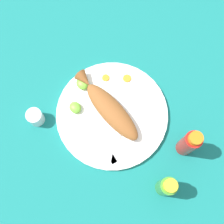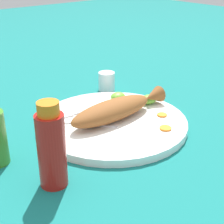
{
  "view_description": "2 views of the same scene",
  "coord_description": "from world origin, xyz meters",
  "px_view_note": "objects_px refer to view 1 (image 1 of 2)",
  "views": [
    {
      "loc": [
        0.21,
        -0.17,
        0.98
      ],
      "look_at": [
        0.0,
        0.0,
        0.04
      ],
      "focal_mm": 50.0,
      "sensor_mm": 36.0,
      "label": 1
    },
    {
      "loc": [
        0.48,
        0.57,
        0.38
      ],
      "look_at": [
        0.0,
        0.0,
        0.04
      ],
      "focal_mm": 55.0,
      "sensor_mm": 36.0,
      "label": 2
    }
  ],
  "objects_px": {
    "hot_sauce_bottle_green": "(167,187)",
    "main_plate": "(112,114)",
    "fork_near": "(118,142)",
    "salt_cup": "(36,117)",
    "fried_fish": "(109,108)",
    "fork_far": "(102,141)",
    "hot_sauce_bottle_red": "(189,143)"
  },
  "relations": [
    {
      "from": "hot_sauce_bottle_green",
      "to": "main_plate",
      "type": "bearing_deg",
      "value": 174.59
    },
    {
      "from": "fork_near",
      "to": "salt_cup",
      "type": "height_order",
      "value": "salt_cup"
    },
    {
      "from": "fried_fish",
      "to": "hot_sauce_bottle_green",
      "type": "height_order",
      "value": "hot_sauce_bottle_green"
    },
    {
      "from": "main_plate",
      "to": "salt_cup",
      "type": "height_order",
      "value": "salt_cup"
    },
    {
      "from": "fried_fish",
      "to": "fork_far",
      "type": "distance_m",
      "value": 0.11
    },
    {
      "from": "main_plate",
      "to": "salt_cup",
      "type": "xyz_separation_m",
      "value": [
        -0.14,
        -0.2,
        0.02
      ]
    },
    {
      "from": "main_plate",
      "to": "hot_sauce_bottle_green",
      "type": "xyz_separation_m",
      "value": [
        0.28,
        -0.03,
        0.05
      ]
    },
    {
      "from": "fork_near",
      "to": "fork_far",
      "type": "bearing_deg",
      "value": -79.73
    },
    {
      "from": "main_plate",
      "to": "fried_fish",
      "type": "relative_size",
      "value": 1.28
    },
    {
      "from": "salt_cup",
      "to": "hot_sauce_bottle_red",
      "type": "bearing_deg",
      "value": 39.27
    },
    {
      "from": "hot_sauce_bottle_green",
      "to": "fried_fish",
      "type": "bearing_deg",
      "value": 174.91
    },
    {
      "from": "hot_sauce_bottle_red",
      "to": "hot_sauce_bottle_green",
      "type": "relative_size",
      "value": 1.18
    },
    {
      "from": "fried_fish",
      "to": "hot_sauce_bottle_green",
      "type": "distance_m",
      "value": 0.29
    },
    {
      "from": "fried_fish",
      "to": "hot_sauce_bottle_red",
      "type": "height_order",
      "value": "hot_sauce_bottle_red"
    },
    {
      "from": "fried_fish",
      "to": "salt_cup",
      "type": "xyz_separation_m",
      "value": [
        -0.13,
        -0.2,
        -0.02
      ]
    },
    {
      "from": "salt_cup",
      "to": "fried_fish",
      "type": "bearing_deg",
      "value": 56.72
    },
    {
      "from": "main_plate",
      "to": "fork_far",
      "type": "relative_size",
      "value": 1.95
    },
    {
      "from": "fork_near",
      "to": "hot_sauce_bottle_red",
      "type": "xyz_separation_m",
      "value": [
        0.14,
        0.15,
        0.06
      ]
    },
    {
      "from": "fork_near",
      "to": "fork_far",
      "type": "height_order",
      "value": "same"
    },
    {
      "from": "fried_fish",
      "to": "fork_near",
      "type": "distance_m",
      "value": 0.11
    },
    {
      "from": "fork_far",
      "to": "salt_cup",
      "type": "xyz_separation_m",
      "value": [
        -0.19,
        -0.11,
        0.0
      ]
    },
    {
      "from": "hot_sauce_bottle_red",
      "to": "hot_sauce_bottle_green",
      "type": "xyz_separation_m",
      "value": [
        0.05,
        -0.13,
        -0.01
      ]
    },
    {
      "from": "hot_sauce_bottle_red",
      "to": "salt_cup",
      "type": "relative_size",
      "value": 2.88
    },
    {
      "from": "main_plate",
      "to": "fried_fish",
      "type": "bearing_deg",
      "value": -179.22
    },
    {
      "from": "fried_fish",
      "to": "fork_far",
      "type": "xyz_separation_m",
      "value": [
        0.06,
        -0.08,
        -0.02
      ]
    },
    {
      "from": "fried_fish",
      "to": "hot_sauce_bottle_green",
      "type": "bearing_deg",
      "value": -5.87
    },
    {
      "from": "fork_near",
      "to": "hot_sauce_bottle_red",
      "type": "height_order",
      "value": "hot_sauce_bottle_red"
    },
    {
      "from": "main_plate",
      "to": "fried_fish",
      "type": "height_order",
      "value": "fried_fish"
    },
    {
      "from": "fork_far",
      "to": "salt_cup",
      "type": "height_order",
      "value": "salt_cup"
    },
    {
      "from": "fork_near",
      "to": "salt_cup",
      "type": "distance_m",
      "value": 0.27
    },
    {
      "from": "fork_far",
      "to": "hot_sauce_bottle_green",
      "type": "xyz_separation_m",
      "value": [
        0.23,
        0.06,
        0.04
      ]
    },
    {
      "from": "fried_fish",
      "to": "hot_sauce_bottle_red",
      "type": "xyz_separation_m",
      "value": [
        0.24,
        0.11,
        0.03
      ]
    }
  ]
}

